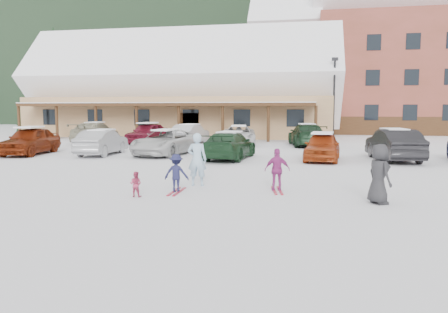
% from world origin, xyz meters
% --- Properties ---
extents(ground, '(160.00, 160.00, 0.00)m').
position_xyz_m(ground, '(0.00, 0.00, 0.00)').
color(ground, white).
rests_on(ground, ground).
extents(forested_hillside, '(300.00, 70.00, 38.00)m').
position_xyz_m(forested_hillside, '(0.00, 85.00, 19.00)').
color(forested_hillside, black).
rests_on(forested_hillside, ground).
extents(day_lodge, '(29.12, 12.50, 10.38)m').
position_xyz_m(day_lodge, '(-9.00, 27.96, 3.94)').
color(day_lodge, tan).
rests_on(day_lodge, ground).
extents(alpine_hotel, '(31.48, 14.01, 21.48)m').
position_xyz_m(alpine_hotel, '(14.27, 38.00, 8.63)').
color(alpine_hotel, brown).
rests_on(alpine_hotel, ground).
extents(lamp_post, '(0.50, 0.25, 6.64)m').
position_xyz_m(lamp_post, '(5.04, 23.49, 3.73)').
color(lamp_post, black).
rests_on(lamp_post, ground).
extents(conifer_0, '(4.40, 4.40, 10.20)m').
position_xyz_m(conifer_0, '(-26.00, 30.00, 5.69)').
color(conifer_0, black).
rests_on(conifer_0, ground).
extents(conifer_2, '(5.28, 5.28, 12.24)m').
position_xyz_m(conifer_2, '(-30.00, 42.00, 6.83)').
color(conifer_2, black).
rests_on(conifer_2, ground).
extents(conifer_3, '(3.96, 3.96, 9.18)m').
position_xyz_m(conifer_3, '(6.00, 44.00, 5.12)').
color(conifer_3, black).
rests_on(conifer_3, ground).
extents(adult_skier, '(0.66, 0.45, 1.77)m').
position_xyz_m(adult_skier, '(-0.60, 0.95, 0.89)').
color(adult_skier, '#9EC0D7').
rests_on(adult_skier, ground).
extents(toddler_red, '(0.37, 0.30, 0.75)m').
position_xyz_m(toddler_red, '(-1.92, -1.19, 0.38)').
color(toddler_red, '#AE3558').
rests_on(toddler_red, ground).
extents(child_navy, '(0.78, 0.46, 1.18)m').
position_xyz_m(child_navy, '(-0.96, -0.24, 0.59)').
color(child_navy, '#1A1B3E').
rests_on(child_navy, ground).
extents(skis_child_navy, '(0.24, 1.41, 0.03)m').
position_xyz_m(skis_child_navy, '(-0.96, -0.24, 0.01)').
color(skis_child_navy, maroon).
rests_on(skis_child_navy, ground).
extents(child_magenta, '(0.83, 0.45, 1.34)m').
position_xyz_m(child_magenta, '(2.09, 0.53, 0.67)').
color(child_magenta, '#9D2E7B').
rests_on(child_magenta, ground).
extents(skis_child_magenta, '(0.43, 1.41, 0.03)m').
position_xyz_m(skis_child_magenta, '(2.09, 0.53, 0.01)').
color(skis_child_magenta, maroon).
rests_on(skis_child_magenta, ground).
extents(bystander_dark, '(0.83, 0.95, 1.63)m').
position_xyz_m(bystander_dark, '(4.93, -0.82, 0.82)').
color(bystander_dark, '#27272A').
rests_on(bystander_dark, ground).
extents(parked_car_0, '(2.34, 4.73, 1.55)m').
position_xyz_m(parked_car_0, '(-12.34, 8.92, 0.78)').
color(parked_car_0, maroon).
rests_on(parked_car_0, ground).
extents(parked_car_1, '(1.70, 4.33, 1.40)m').
position_xyz_m(parked_car_1, '(-8.24, 9.43, 0.70)').
color(parked_car_1, '#9A9A9E').
rests_on(parked_car_1, ground).
extents(parked_car_2, '(3.09, 5.37, 1.41)m').
position_xyz_m(parked_car_2, '(-4.75, 10.13, 0.70)').
color(parked_car_2, silver).
rests_on(parked_car_2, ground).
extents(parked_car_3, '(2.37, 4.95, 1.39)m').
position_xyz_m(parked_car_3, '(-0.92, 8.85, 0.70)').
color(parked_car_3, '#1A3A21').
rests_on(parked_car_3, ground).
extents(parked_car_4, '(2.02, 4.20, 1.39)m').
position_xyz_m(parked_car_4, '(3.74, 9.09, 0.69)').
color(parked_car_4, '#A83E16').
rests_on(parked_car_4, ground).
extents(parked_car_5, '(2.23, 4.93, 1.57)m').
position_xyz_m(parked_car_5, '(7.23, 9.74, 0.79)').
color(parked_car_5, black).
rests_on(parked_car_5, ground).
extents(parked_car_7, '(2.64, 5.53, 1.56)m').
position_xyz_m(parked_car_7, '(-12.62, 17.14, 0.78)').
color(parked_car_7, gray).
rests_on(parked_car_7, ground).
extents(parked_car_8, '(2.43, 4.71, 1.53)m').
position_xyz_m(parked_car_8, '(-8.63, 17.56, 0.77)').
color(parked_car_8, maroon).
rests_on(parked_car_8, ground).
extents(parked_car_9, '(2.03, 4.53, 1.44)m').
position_xyz_m(parked_car_9, '(-5.39, 17.54, 0.72)').
color(parked_car_9, '#B2B1B6').
rests_on(parked_car_9, ground).
extents(parked_car_10, '(2.96, 5.26, 1.39)m').
position_xyz_m(parked_car_10, '(-1.75, 17.22, 0.69)').
color(parked_car_10, silver).
rests_on(parked_car_10, ground).
extents(parked_car_11, '(2.89, 5.51, 1.53)m').
position_xyz_m(parked_car_11, '(2.95, 17.51, 0.76)').
color(parked_car_11, '#17321D').
rests_on(parked_car_11, ground).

